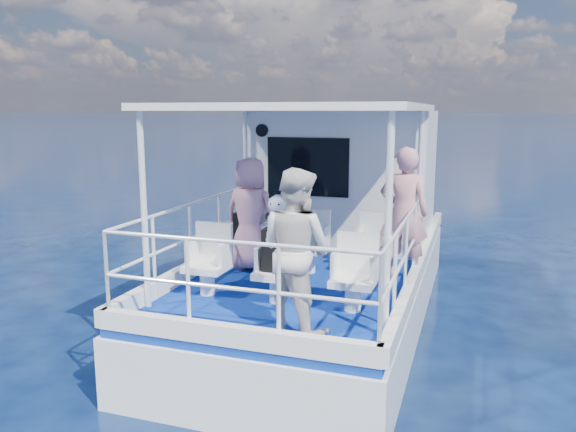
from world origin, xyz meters
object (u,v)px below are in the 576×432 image
Objects in this scene: passenger_port_fwd at (250,214)px; panda at (278,211)px; passenger_stbd_aft at (296,250)px; backpack_center at (278,250)px.

passenger_port_fwd is 1.48m from panda.
passenger_stbd_aft is (1.27, -1.89, 0.04)m from passenger_port_fwd.
passenger_stbd_aft reaches higher than panda.
passenger_port_fwd is 1.47m from backpack_center.
backpack_center is (-0.44, 0.69, -0.20)m from passenger_stbd_aft.
panda is (-0.44, 0.70, 0.25)m from passenger_stbd_aft.
backpack_center is 0.45m from panda.
passenger_port_fwd is 3.88× the size of panda.
panda is (0.84, -1.18, 0.29)m from passenger_port_fwd.
passenger_stbd_aft is 3.32× the size of backpack_center.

